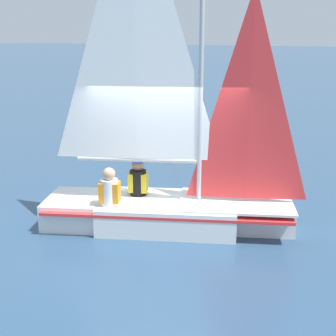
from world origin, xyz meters
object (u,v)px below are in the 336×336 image
Objects in this scene: sailboat_main at (166,181)px; sailor_crew at (110,198)px; sailor_helm at (138,187)px; buoy_marker at (176,141)px.

sailboat_main is 1.04m from sailor_crew.
sailboat_main is 0.65m from sailor_helm.
sailor_helm is (0.61, -0.03, -0.22)m from sailboat_main.
sailor_helm is at bearing 110.32° from buoy_marker.
buoy_marker reaches higher than sailor_crew.
sailboat_main is 6.07m from buoy_marker.
sailor_crew is 6.41m from buoy_marker.
sailor_helm is 1.00× the size of sailor_crew.
sailboat_main is 4.50× the size of buoy_marker.
sailor_crew is (0.74, 0.68, -0.23)m from sailboat_main.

